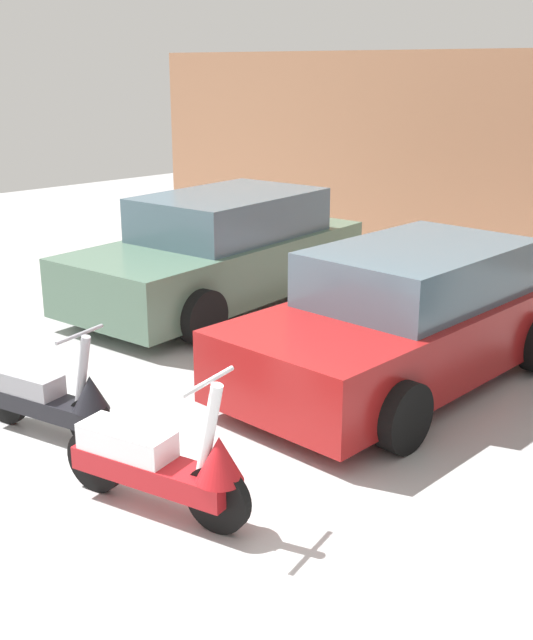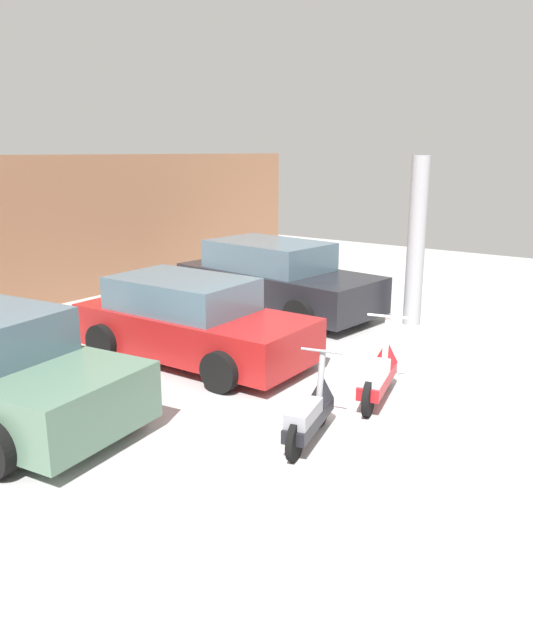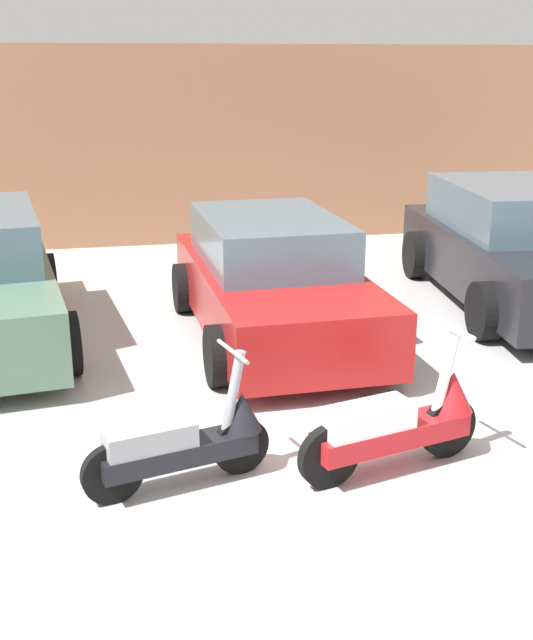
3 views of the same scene
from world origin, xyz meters
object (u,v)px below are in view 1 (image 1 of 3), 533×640
car_rear_left (221,252)px  car_rear_center (407,319)px  scooter_front_left (51,398)px  scooter_front_right (161,462)px

car_rear_left → car_rear_center: bearing=73.8°
scooter_front_left → scooter_front_right: (1.61, -0.09, 0.03)m
scooter_front_right → car_rear_center: car_rear_center is taller
scooter_front_left → car_rear_left: bearing=103.9°
scooter_front_left → car_rear_left: (-1.99, 3.70, 0.33)m
car_rear_center → scooter_front_right: bearing=3.2°
scooter_front_left → scooter_front_right: scooter_front_right is taller
scooter_front_left → car_rear_center: bearing=52.7°
car_rear_left → scooter_front_right: bearing=36.4°
car_rear_left → car_rear_center: size_ratio=1.10×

